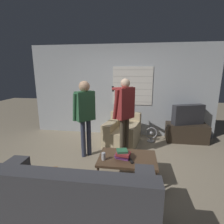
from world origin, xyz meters
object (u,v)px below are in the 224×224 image
at_px(armchair_beige, 122,132).
at_px(person_left_standing, 85,110).
at_px(soda_can, 103,156).
at_px(floor_fan, 151,135).
at_px(coffee_table, 127,159).
at_px(spare_remote, 131,161).
at_px(person_right_standing, 124,109).
at_px(couch_blue, 68,205).
at_px(tv, 188,115).
at_px(book_stack, 123,154).

relative_size(armchair_beige, person_left_standing, 0.62).
height_order(soda_can, floor_fan, soda_can).
xyz_separation_m(coffee_table, spare_remote, (0.07, -0.14, 0.05)).
xyz_separation_m(armchair_beige, person_right_standing, (0.09, -0.68, 0.76)).
distance_m(couch_blue, floor_fan, 3.09).
relative_size(armchair_beige, tv, 1.20).
relative_size(person_left_standing, floor_fan, 4.22).
bearing_deg(couch_blue, book_stack, 62.81).
height_order(coffee_table, floor_fan, coffee_table).
distance_m(book_stack, spare_remote, 0.18).
relative_size(armchair_beige, floor_fan, 2.63).
bearing_deg(armchair_beige, soda_can, 96.31).
height_order(couch_blue, person_right_standing, person_right_standing).
height_order(coffee_table, tv, tv).
relative_size(soda_can, spare_remote, 0.93).
xyz_separation_m(coffee_table, person_right_standing, (-0.13, 0.86, 0.70)).
distance_m(soda_can, spare_remote, 0.46).
distance_m(coffee_table, person_right_standing, 1.11).
distance_m(person_left_standing, floor_fan, 1.98).
bearing_deg(spare_remote, tv, 36.19).
distance_m(armchair_beige, person_right_standing, 1.03).
bearing_deg(spare_remote, book_stack, 128.63).
distance_m(coffee_table, floor_fan, 1.85).
bearing_deg(floor_fan, person_left_standing, -145.74).
distance_m(couch_blue, tv, 3.68).
relative_size(tv, soda_can, 6.75).
bearing_deg(floor_fan, armchair_beige, -163.21).
bearing_deg(couch_blue, armchair_beige, 81.14).
distance_m(coffee_table, soda_can, 0.42).
distance_m(armchair_beige, person_left_standing, 1.30).
bearing_deg(couch_blue, tv, 55.32).
relative_size(tv, floor_fan, 2.19).
relative_size(armchair_beige, spare_remote, 7.54).
bearing_deg(tv, person_right_standing, 13.72).
height_order(couch_blue, soda_can, couch_blue).
relative_size(person_left_standing, spare_remote, 12.08).
height_order(armchair_beige, coffee_table, armchair_beige).
bearing_deg(coffee_table, person_right_standing, 98.42).
bearing_deg(couch_blue, soda_can, 76.53).
height_order(armchair_beige, tv, tv).
xyz_separation_m(book_stack, spare_remote, (0.15, -0.09, -0.06)).
height_order(armchair_beige, person_right_standing, person_right_standing).
xyz_separation_m(soda_can, spare_remote, (0.45, -0.00, -0.05)).
xyz_separation_m(coffee_table, tv, (1.45, 1.92, 0.36)).
bearing_deg(tv, floor_fan, -10.33).
bearing_deg(armchair_beige, book_stack, 107.03).
bearing_deg(armchair_beige, tv, -154.88).
bearing_deg(person_left_standing, book_stack, -87.13).
relative_size(person_right_standing, spare_remote, 12.44).
distance_m(coffee_table, person_left_standing, 1.38).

